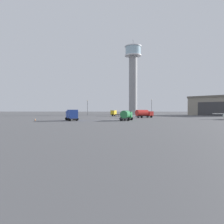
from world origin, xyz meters
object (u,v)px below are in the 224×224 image
at_px(light_post_west, 87,106).
at_px(traffic_cone_near_left, 35,119).
at_px(truck_flatbed_yellow, 116,113).
at_px(light_post_east, 152,106).
at_px(truck_fuel_tanker_green, 126,115).
at_px(truck_fuel_tanker_red, 144,113).
at_px(control_tower, 133,72).
at_px(truck_box_blue, 72,115).

bearing_deg(light_post_west, traffic_cone_near_left, -96.73).
relative_size(truck_flatbed_yellow, light_post_east, 0.85).
xyz_separation_m(truck_fuel_tanker_green, light_post_west, (-20.05, 52.86, 3.29)).
bearing_deg(traffic_cone_near_left, truck_fuel_tanker_green, 2.49).
bearing_deg(truck_fuel_tanker_red, traffic_cone_near_left, 178.85).
bearing_deg(truck_fuel_tanker_green, control_tower, 10.83).
relative_size(truck_fuel_tanker_green, truck_fuel_tanker_red, 0.87).
height_order(truck_box_blue, truck_fuel_tanker_red, truck_box_blue).
relative_size(control_tower, traffic_cone_near_left, 74.08).
bearing_deg(light_post_west, truck_box_blue, -85.27).
bearing_deg(light_post_west, light_post_east, 11.69).
relative_size(truck_flatbed_yellow, truck_fuel_tanker_red, 1.03).
height_order(truck_flatbed_yellow, traffic_cone_near_left, truck_flatbed_yellow).
xyz_separation_m(truck_box_blue, light_post_east, (30.48, 61.64, 3.45)).
xyz_separation_m(control_tower, truck_flatbed_yellow, (-9.10, -30.46, -23.94)).
height_order(control_tower, truck_fuel_tanker_red, control_tower).
bearing_deg(truck_box_blue, truck_flatbed_yellow, -42.14).
bearing_deg(light_post_west, truck_fuel_tanker_red, -50.70).
distance_m(truck_fuel_tanker_red, light_post_west, 42.74).
distance_m(truck_fuel_tanker_green, light_post_east, 62.02).
xyz_separation_m(truck_flatbed_yellow, truck_box_blue, (-11.30, -39.15, 0.45)).
bearing_deg(light_post_east, truck_fuel_tanker_green, -103.95).
bearing_deg(light_post_east, light_post_west, -168.31).
xyz_separation_m(control_tower, light_post_east, (10.07, -7.98, -20.04)).
distance_m(truck_flatbed_yellow, truck_fuel_tanker_green, 37.85).
distance_m(truck_fuel_tanker_red, light_post_east, 41.15).
relative_size(truck_flatbed_yellow, truck_fuel_tanker_green, 1.19).
xyz_separation_m(control_tower, light_post_west, (-24.90, -15.21, -20.32)).
height_order(truck_flatbed_yellow, light_post_east, light_post_east).
height_order(control_tower, truck_flatbed_yellow, control_tower).
relative_size(truck_flatbed_yellow, light_post_west, 0.90).
distance_m(truck_flatbed_yellow, light_post_west, 22.26).
height_order(control_tower, truck_box_blue, control_tower).
bearing_deg(truck_fuel_tanker_red, truck_fuel_tanker_green, -142.62).
bearing_deg(control_tower, traffic_cone_near_left, -114.31).
bearing_deg(truck_fuel_tanker_red, light_post_east, 45.41).
relative_size(truck_box_blue, light_post_east, 0.69).
bearing_deg(truck_flatbed_yellow, truck_box_blue, 99.90).
relative_size(truck_box_blue, traffic_cone_near_left, 9.96).
xyz_separation_m(truck_fuel_tanker_green, light_post_east, (14.92, 60.10, 3.57)).
bearing_deg(light_post_west, truck_fuel_tanker_green, -69.23).
bearing_deg(truck_box_blue, truck_fuel_tanker_red, -72.44).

